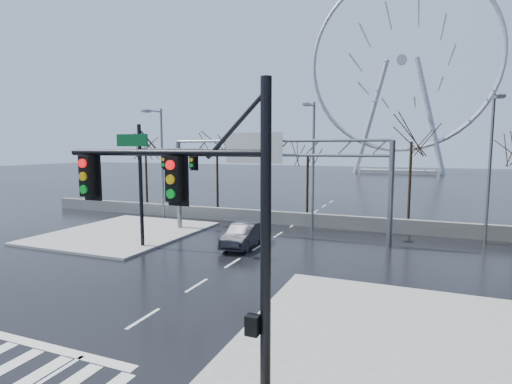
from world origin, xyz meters
The scene contains 16 objects.
ground centered at (0.00, 0.00, 0.00)m, with size 260.00×260.00×0.00m, color black.
sidewalk_right_ext centered at (10.00, 2.00, 0.07)m, with size 12.00×10.00×0.15m, color gray.
sidewalk_far centered at (-11.00, 12.00, 0.07)m, with size 10.00×12.00×0.15m, color gray.
barrier_wall centered at (0.00, 20.00, 0.55)m, with size 52.00×0.50×1.10m, color slate.
signal_mast_near centered at (5.14, -4.04, 4.87)m, with size 5.52×0.41×8.00m.
signal_mast_far centered at (-5.87, 8.96, 4.83)m, with size 4.72×0.41×8.00m.
sign_gantry centered at (-0.38, 14.96, 5.18)m, with size 16.36×0.40×7.60m.
streetlight_left centered at (-12.00, 18.16, 5.89)m, with size 0.50×2.55×10.00m.
streetlight_mid centered at (2.00, 18.16, 5.89)m, with size 0.50×2.55×10.00m.
streetlight_right centered at (14.00, 18.16, 5.89)m, with size 0.50×2.55×10.00m.
tree_far_left centered at (-18.00, 24.00, 5.57)m, with size 3.50×3.50×7.00m.
tree_left centered at (-9.00, 23.50, 5.98)m, with size 3.75×3.75×7.50m.
tree_center centered at (0.00, 24.50, 5.17)m, with size 3.25×3.25×6.50m.
tree_right centered at (9.00, 23.50, 6.22)m, with size 3.90×3.90×7.80m.
ferris_wheel centered at (5.00, 95.00, 26.13)m, with size 45.00×6.00×50.91m.
car centered at (-0.99, 11.73, 0.76)m, with size 1.60×4.59×1.51m, color black.
Camera 1 is at (9.49, -11.98, 6.52)m, focal length 28.00 mm.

